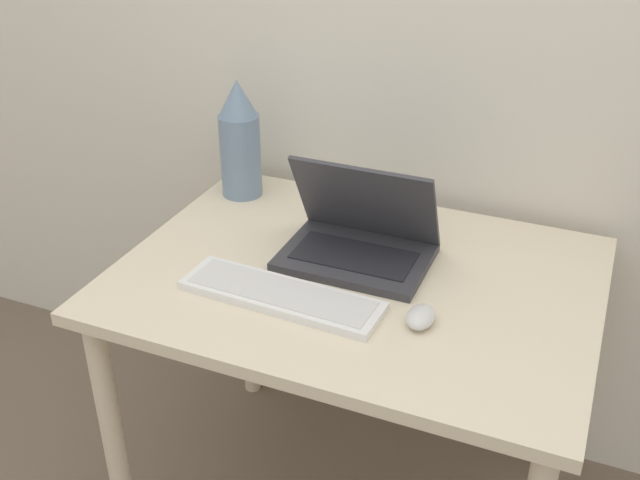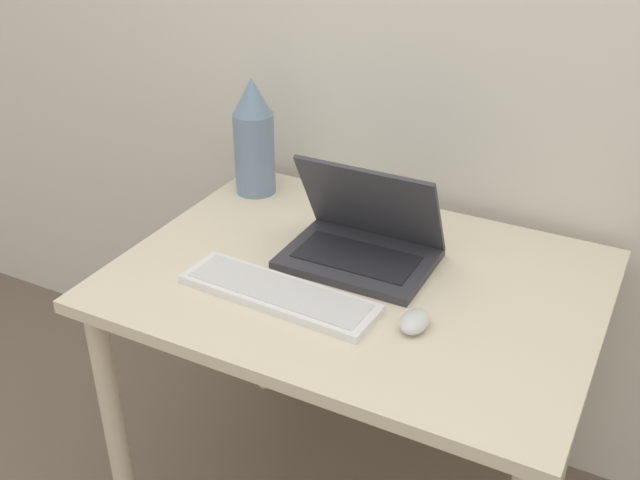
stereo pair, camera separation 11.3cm
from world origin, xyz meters
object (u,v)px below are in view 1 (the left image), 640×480
keyboard (281,295)px  vase (240,140)px  mouse (421,317)px  mp3_player (308,270)px  laptop (359,238)px

keyboard → vase: 0.55m
mouse → vase: bearing=147.1°
keyboard → mouse: (0.30, 0.03, 0.01)m
vase → mp3_player: size_ratio=5.71×
mp3_player → vase: bearing=137.0°
laptop → mp3_player: size_ratio=6.00×
keyboard → vase: size_ratio=1.41×
vase → mp3_player: 0.47m
mouse → vase: vase is taller
mouse → vase: size_ratio=0.27×
keyboard → mouse: 0.30m
laptop → vase: 0.47m
mouse → mp3_player: (-0.29, 0.09, -0.01)m
laptop → mouse: (0.21, -0.20, -0.03)m
keyboard → vase: vase is taller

